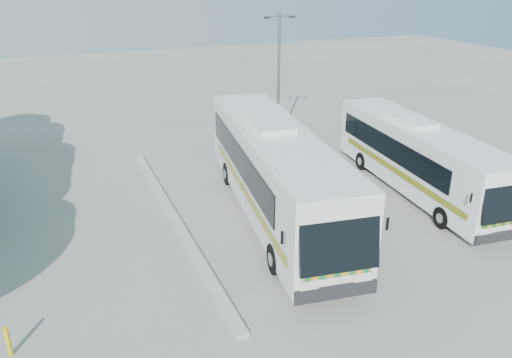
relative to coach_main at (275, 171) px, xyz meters
name	(u,v)px	position (x,y,z in m)	size (l,w,h in m)	color
ground	(242,230)	(-1.78, -0.74, -2.04)	(100.00, 100.00, 0.00)	#999994
kerb_divider	(174,218)	(-4.08, 1.26, -1.97)	(0.40, 16.00, 0.15)	#B2B2AD
coach_main	(275,171)	(0.00, 0.00, 0.00)	(4.58, 13.67, 3.72)	silver
coach_adjacent	(418,156)	(7.17, -0.23, -0.32)	(3.41, 11.52, 3.15)	white
lamppost	(279,74)	(4.20, 8.70, 2.11)	(1.84, 0.23, 7.52)	gray
bollard	(8,341)	(-10.16, -4.88, -1.58)	(0.13, 0.13, 0.92)	gold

